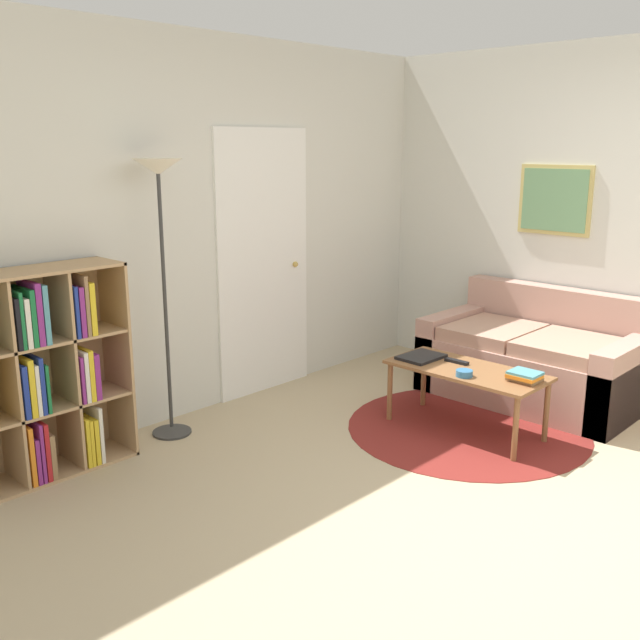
{
  "coord_description": "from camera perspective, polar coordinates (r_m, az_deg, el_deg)",
  "views": [
    {
      "loc": [
        -3.09,
        -1.45,
        1.87
      ],
      "look_at": [
        -0.12,
        1.4,
        0.85
      ],
      "focal_mm": 40.0,
      "sensor_mm": 36.0,
      "label": 1
    }
  ],
  "objects": [
    {
      "name": "ground_plane",
      "position": [
        3.89,
        16.91,
        -15.44
      ],
      "size": [
        14.0,
        14.0,
        0.0
      ],
      "primitive_type": "plane",
      "color": "tan"
    },
    {
      "name": "wall_back",
      "position": [
        5.11,
        -8.46,
        7.23
      ],
      "size": [
        7.28,
        0.11,
        2.6
      ],
      "color": "silver",
      "rests_on": "ground_plane"
    },
    {
      "name": "wall_right",
      "position": [
        5.94,
        16.5,
        7.88
      ],
      "size": [
        0.08,
        5.54,
        2.6
      ],
      "color": "silver",
      "rests_on": "ground_plane"
    },
    {
      "name": "rug",
      "position": [
        4.97,
        11.7,
        -8.45
      ],
      "size": [
        1.61,
        1.61,
        0.01
      ],
      "color": "maroon",
      "rests_on": "ground_plane"
    },
    {
      "name": "bookshelf",
      "position": [
        4.32,
        -22.24,
        -4.33
      ],
      "size": [
        1.04,
        0.34,
        1.2
      ],
      "color": "tan",
      "rests_on": "ground_plane"
    },
    {
      "name": "floor_lamp",
      "position": [
        4.53,
        -12.7,
        9.05
      ],
      "size": [
        0.3,
        0.3,
        1.78
      ],
      "color": "#333333",
      "rests_on": "ground_plane"
    },
    {
      "name": "couch",
      "position": [
        5.61,
        16.93,
        -3.14
      ],
      "size": [
        0.89,
        1.52,
        0.8
      ],
      "color": "tan",
      "rests_on": "ground_plane"
    },
    {
      "name": "coffee_table",
      "position": [
        4.8,
        11.64,
        -4.35
      ],
      "size": [
        0.48,
        1.04,
        0.44
      ],
      "color": "brown",
      "rests_on": "ground_plane"
    },
    {
      "name": "laptop",
      "position": [
        4.95,
        8.09,
        -2.93
      ],
      "size": [
        0.31,
        0.24,
        0.02
      ],
      "color": "black",
      "rests_on": "coffee_table"
    },
    {
      "name": "bowl",
      "position": [
        4.62,
        11.47,
        -4.2
      ],
      "size": [
        0.11,
        0.11,
        0.04
      ],
      "color": "teal",
      "rests_on": "coffee_table"
    },
    {
      "name": "book_stack_on_table",
      "position": [
        4.61,
        16.06,
        -4.35
      ],
      "size": [
        0.17,
        0.19,
        0.06
      ],
      "color": "olive",
      "rests_on": "coffee_table"
    },
    {
      "name": "remote",
      "position": [
        4.89,
        10.88,
        -3.27
      ],
      "size": [
        0.05,
        0.17,
        0.02
      ],
      "color": "black",
      "rests_on": "coffee_table"
    }
  ]
}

